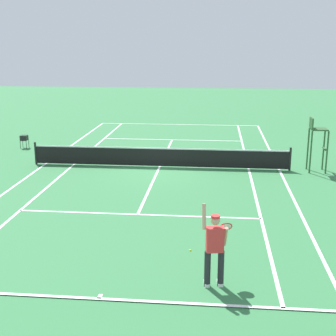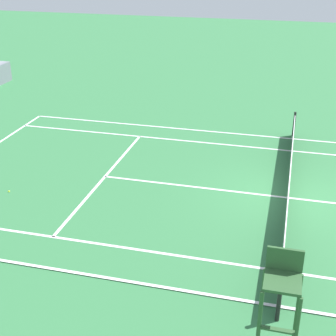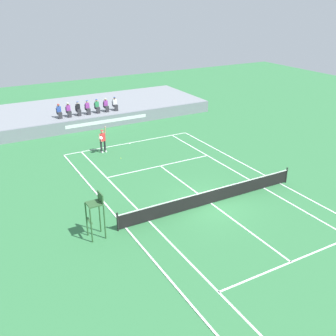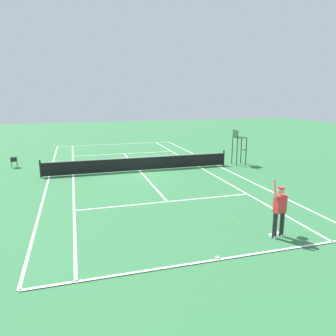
% 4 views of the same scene
% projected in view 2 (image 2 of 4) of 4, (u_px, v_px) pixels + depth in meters
% --- Properties ---
extents(ground_plane, '(80.00, 80.00, 0.00)m').
position_uv_depth(ground_plane, '(287.00, 198.00, 16.34)').
color(ground_plane, '#337542').
extents(court, '(11.08, 23.88, 0.03)m').
position_uv_depth(court, '(287.00, 198.00, 16.33)').
color(court, '#337542').
rests_on(court, ground).
extents(net, '(11.98, 0.10, 1.07)m').
position_uv_depth(net, '(289.00, 184.00, 16.12)').
color(net, black).
rests_on(net, ground).
extents(tennis_ball, '(0.07, 0.07, 0.07)m').
position_uv_depth(tennis_ball, '(9.00, 191.00, 16.71)').
color(tennis_ball, '#D1E533').
rests_on(tennis_ball, ground).
extents(umpire_chair, '(0.77, 0.77, 2.44)m').
position_uv_depth(umpire_chair, '(281.00, 295.00, 9.50)').
color(umpire_chair, '#2D562D').
rests_on(umpire_chair, ground).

